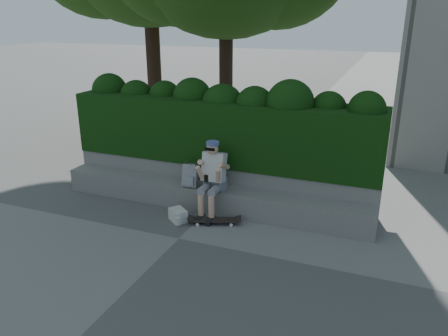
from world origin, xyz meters
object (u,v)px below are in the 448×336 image
at_px(skateboard, 214,220).
at_px(backpack_plaid, 191,175).
at_px(backpack_ground, 178,215).
at_px(person, 213,176).

distance_m(skateboard, backpack_plaid, 0.99).
xyz_separation_m(skateboard, backpack_ground, (-0.65, -0.12, 0.04)).
xyz_separation_m(person, backpack_plaid, (-0.48, 0.08, -0.09)).
bearing_deg(skateboard, backpack_ground, 170.07).
distance_m(backpack_plaid, backpack_ground, 0.79).
bearing_deg(backpack_ground, backpack_plaid, 129.15).
relative_size(person, backpack_plaid, 3.29).
relative_size(skateboard, backpack_plaid, 2.03).
height_order(backpack_plaid, backpack_ground, backpack_plaid).
distance_m(person, backpack_ground, 0.93).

